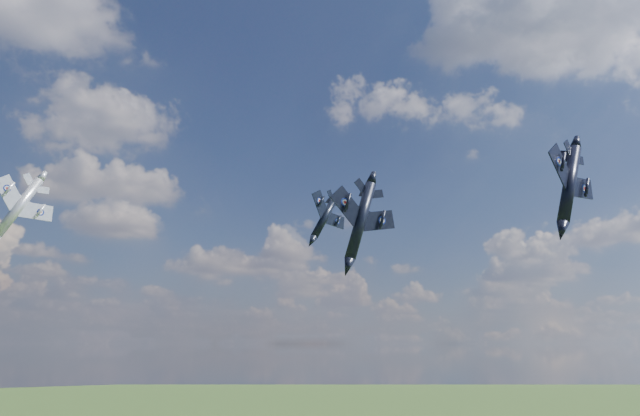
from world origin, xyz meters
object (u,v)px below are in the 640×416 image
jet_lead_navy (361,221)px  jet_right_navy (569,184)px  jet_left_silver (19,207)px  jet_high_navy (325,216)px

jet_lead_navy → jet_right_navy: 27.51m
jet_left_silver → jet_high_navy: bearing=0.1°
jet_high_navy → jet_left_silver: bearing=-179.9°
jet_right_navy → jet_high_navy: (-9.40, 48.70, 3.65)m
jet_lead_navy → jet_left_silver: jet_left_silver is taller
jet_lead_navy → jet_left_silver: 44.10m
jet_high_navy → jet_left_silver: 55.85m
jet_lead_navy → jet_left_silver: size_ratio=1.19×
jet_lead_navy → jet_left_silver: (-39.60, 19.35, 1.42)m
jet_lead_navy → jet_high_navy: size_ratio=1.01×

